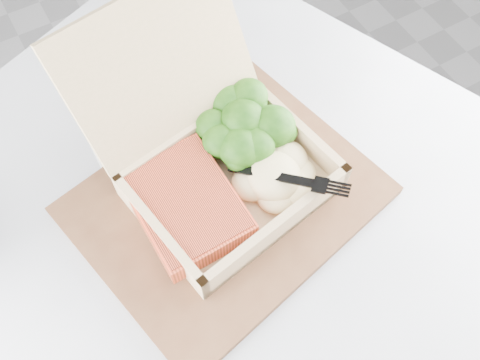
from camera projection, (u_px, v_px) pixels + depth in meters
floor at (231, 355)px, 1.25m from camera, size 4.00×4.00×0.00m
cafe_table at (212, 289)px, 0.78m from camera, size 1.01×1.01×0.72m
serving_tray at (226, 200)px, 0.64m from camera, size 0.38×0.33×0.01m
takeout_container at (209, 147)px, 0.61m from camera, size 0.25×0.28×0.19m
salmon_fillet at (186, 205)px, 0.60m from camera, size 0.11×0.14×0.03m
broccoli_pile at (243, 126)px, 0.64m from camera, size 0.12×0.12×0.04m
mashed_potatoes at (273, 176)px, 0.61m from camera, size 0.11×0.09×0.04m
plastic_fork at (255, 171)px, 0.60m from camera, size 0.11×0.12×0.02m
receipt at (111, 128)px, 0.69m from camera, size 0.07×0.13×0.00m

